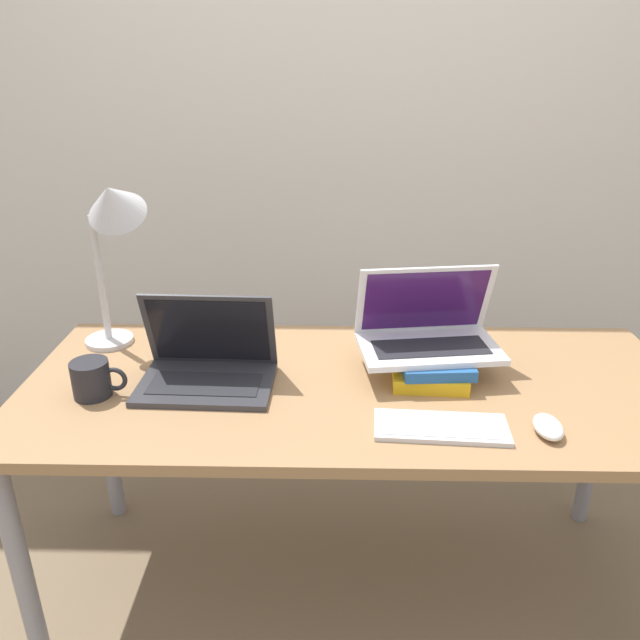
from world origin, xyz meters
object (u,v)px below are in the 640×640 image
Objects in this scene: wireless_keyboard at (441,427)px; book_stack at (429,361)px; mouse at (548,427)px; desk_lamp at (112,220)px; laptop_on_books at (428,332)px; laptop_left at (207,366)px; mug at (92,379)px.

book_stack is at bearing 88.00° from wireless_keyboard.
desk_lamp is (-1.10, 0.43, 0.37)m from mouse.
laptop_on_books is 3.76× the size of mouse.
wireless_keyboard is (-0.01, -0.28, -0.03)m from book_stack.
wireless_keyboard is (0.58, -0.21, -0.04)m from laptop_left.
book_stack is 0.88m from mug.
laptop_left is 0.29m from mug.
mouse is 0.75× the size of mug.
wireless_keyboard is at bearing 177.45° from mouse.
wireless_keyboard is at bearing -9.13° from mug.
mug is at bearing -90.45° from desk_lamp.
laptop_on_books is 0.40m from mouse.
desk_lamp is (-0.86, 0.42, 0.38)m from wireless_keyboard.
laptop_on_books reaches higher than wireless_keyboard.
wireless_keyboard is 1.03m from desk_lamp.
book_stack is 0.95m from desk_lamp.
book_stack is at bearing 9.39° from mug.
mug is at bearing 172.30° from mouse.
mouse is (0.23, -0.29, -0.02)m from book_stack.
wireless_keyboard is (-0.00, -0.30, -0.11)m from laptop_on_books.
laptop_left reaches higher than book_stack.
laptop_left is 0.62m from wireless_keyboard.
book_stack is 0.52× the size of desk_lamp.
mug is at bearing -169.29° from laptop_on_books.
book_stack is (0.59, 0.07, -0.02)m from laptop_left.
mouse is (0.24, -0.31, -0.09)m from laptop_on_books.
desk_lamp is (-0.28, 0.20, 0.34)m from laptop_left.
mouse is at bearing -2.55° from wireless_keyboard.
book_stack reaches higher than wireless_keyboard.
book_stack is 0.87× the size of wireless_keyboard.
mug is (-0.86, 0.14, 0.04)m from wireless_keyboard.
desk_lamp is at bearing 172.33° from laptop_on_books.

